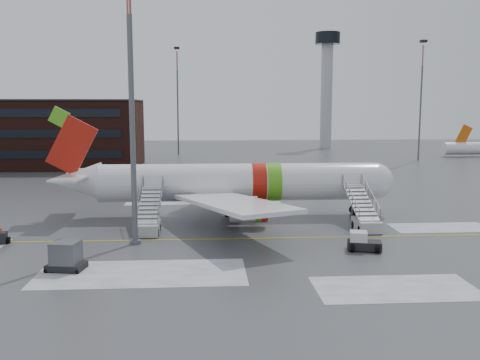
{
  "coord_description": "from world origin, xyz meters",
  "views": [
    {
      "loc": [
        -1.61,
        -45.07,
        11.18
      ],
      "look_at": [
        1.65,
        6.45,
        4.0
      ],
      "focal_mm": 40.0,
      "sensor_mm": 36.0,
      "label": 1
    }
  ],
  "objects": [
    {
      "name": "control_tower",
      "position": [
        30.0,
        95.0,
        18.75
      ],
      "size": [
        6.4,
        6.4,
        30.0
      ],
      "color": "#B2B5BA",
      "rests_on": "ground"
    },
    {
      "name": "light_mast_far_ne",
      "position": [
        42.0,
        62.0,
        13.84
      ],
      "size": [
        1.2,
        1.2,
        24.25
      ],
      "color": "#595B60",
      "rests_on": "ground"
    },
    {
      "name": "ground",
      "position": [
        0.0,
        0.0,
        0.0
      ],
      "size": [
        260.0,
        260.0,
        0.0
      ],
      "primitive_type": "plane",
      "color": "#494C4F",
      "rests_on": "ground"
    },
    {
      "name": "light_mast_far_n",
      "position": [
        -8.0,
        78.0,
        13.84
      ],
      "size": [
        1.2,
        1.2,
        24.25
      ],
      "color": "#595B60",
      "rests_on": "ground"
    },
    {
      "name": "airstair_aft",
      "position": [
        -6.77,
        1.92,
        1.06
      ],
      "size": [
        2.05,
        7.7,
        3.48
      ],
      "color": "#A8ABAF",
      "rests_on": "ground"
    },
    {
      "name": "airstair_fwd",
      "position": [
        12.76,
        1.92,
        1.06
      ],
      "size": [
        2.05,
        7.7,
        3.48
      ],
      "color": "#AFB1B7",
      "rests_on": "ground"
    },
    {
      "name": "airliner",
      "position": [
        0.7,
        8.45,
        3.42
      ],
      "size": [
        35.03,
        32.97,
        11.18
      ],
      "color": "white",
      "rests_on": "ground"
    },
    {
      "name": "uld_container",
      "position": [
        -11.27,
        -8.9,
        0.93
      ],
      "size": [
        2.7,
        2.15,
        2.0
      ],
      "color": "black",
      "rests_on": "ground"
    },
    {
      "name": "pushback_tug",
      "position": [
        10.47,
        -5.23,
        0.65
      ],
      "size": [
        2.84,
        2.38,
        1.48
      ],
      "color": "black",
      "rests_on": "ground"
    },
    {
      "name": "light_mast_near",
      "position": [
        -7.46,
        -2.07,
        11.97
      ],
      "size": [
        1.2,
        1.2,
        22.99
      ],
      "color": "#595B60",
      "rests_on": "ground"
    }
  ]
}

